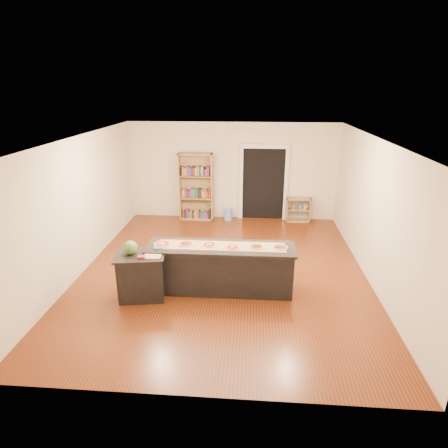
# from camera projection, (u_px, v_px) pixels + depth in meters

# --- Properties ---
(room) EXTENTS (6.00, 7.00, 2.80)m
(room) POSITION_uv_depth(u_px,v_px,m) (223.00, 209.00, 7.58)
(room) COLOR beige
(room) RESTS_ON ground
(doorway) EXTENTS (1.40, 0.09, 2.21)m
(doorway) POSITION_uv_depth(u_px,v_px,m) (264.00, 179.00, 10.83)
(doorway) COLOR black
(doorway) RESTS_ON room
(kitchen_island) EXTENTS (2.79, 0.75, 0.92)m
(kitchen_island) POSITION_uv_depth(u_px,v_px,m) (221.00, 268.00, 7.18)
(kitchen_island) COLOR black
(kitchen_island) RESTS_ON ground
(side_counter) EXTENTS (0.89, 0.65, 0.88)m
(side_counter) POSITION_uv_depth(u_px,v_px,m) (142.00, 276.00, 6.93)
(side_counter) COLOR black
(side_counter) RESTS_ON ground
(bookshelf) EXTENTS (0.98, 0.35, 1.96)m
(bookshelf) POSITION_uv_depth(u_px,v_px,m) (196.00, 187.00, 10.87)
(bookshelf) COLOR #A3864F
(bookshelf) RESTS_ON ground
(low_shelf) EXTENTS (0.71, 0.30, 0.71)m
(low_shelf) POSITION_uv_depth(u_px,v_px,m) (298.00, 210.00, 10.89)
(low_shelf) COLOR #A3864F
(low_shelf) RESTS_ON ground
(waste_bin) EXTENTS (0.24, 0.24, 0.35)m
(waste_bin) POSITION_uv_depth(u_px,v_px,m) (228.00, 214.00, 11.05)
(waste_bin) COLOR #6595E3
(waste_bin) RESTS_ON ground
(kraft_paper) EXTENTS (2.42, 0.45, 0.00)m
(kraft_paper) POSITION_uv_depth(u_px,v_px,m) (221.00, 246.00, 7.04)
(kraft_paper) COLOR #A27653
(kraft_paper) RESTS_ON kitchen_island
(watermelon) EXTENTS (0.26, 0.26, 0.26)m
(watermelon) POSITION_uv_depth(u_px,v_px,m) (130.00, 248.00, 6.75)
(watermelon) COLOR #144214
(watermelon) RESTS_ON side_counter
(cutting_board) EXTENTS (0.32, 0.22, 0.02)m
(cutting_board) POSITION_uv_depth(u_px,v_px,m) (152.00, 256.00, 6.67)
(cutting_board) COLOR tan
(cutting_board) RESTS_ON side_counter
(package_red) EXTENTS (0.14, 0.11, 0.05)m
(package_red) POSITION_uv_depth(u_px,v_px,m) (142.00, 257.00, 6.61)
(package_red) COLOR maroon
(package_red) RESTS_ON side_counter
(package_teal) EXTENTS (0.16, 0.16, 0.06)m
(package_teal) POSITION_uv_depth(u_px,v_px,m) (158.00, 249.00, 6.94)
(package_teal) COLOR #195966
(package_teal) RESTS_ON side_counter
(pizza_a) EXTENTS (0.31, 0.31, 0.02)m
(pizza_a) POSITION_uv_depth(u_px,v_px,m) (162.00, 244.00, 7.09)
(pizza_a) COLOR #DBAF54
(pizza_a) RESTS_ON kitchen_island
(pizza_b) EXTENTS (0.27, 0.27, 0.02)m
(pizza_b) POSITION_uv_depth(u_px,v_px,m) (186.00, 244.00, 7.10)
(pizza_b) COLOR #DBAF54
(pizza_b) RESTS_ON kitchen_island
(pizza_c) EXTENTS (0.26, 0.26, 0.02)m
(pizza_c) POSITION_uv_depth(u_px,v_px,m) (209.00, 245.00, 7.06)
(pizza_c) COLOR #DBAF54
(pizza_c) RESTS_ON kitchen_island
(pizza_d) EXTENTS (0.27, 0.27, 0.02)m
(pizza_d) POSITION_uv_depth(u_px,v_px,m) (232.00, 247.00, 6.96)
(pizza_d) COLOR #DBAF54
(pizza_d) RESTS_ON kitchen_island
(pizza_e) EXTENTS (0.26, 0.26, 0.02)m
(pizza_e) POSITION_uv_depth(u_px,v_px,m) (256.00, 247.00, 6.97)
(pizza_e) COLOR #DBAF54
(pizza_e) RESTS_ON kitchen_island
(pizza_f) EXTENTS (0.30, 0.30, 0.02)m
(pizza_f) POSITION_uv_depth(u_px,v_px,m) (280.00, 247.00, 6.95)
(pizza_f) COLOR #DBAF54
(pizza_f) RESTS_ON kitchen_island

